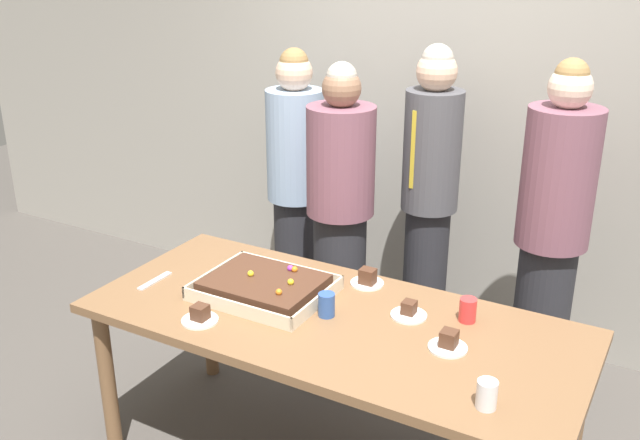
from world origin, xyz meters
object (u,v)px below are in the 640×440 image
party_table (332,335)px  sheet_cake (265,287)px  cake_server_utensil (155,281)px  person_striped_tie_right (296,187)px  person_far_right_suit (340,220)px  plated_slice_far_right (409,312)px  drink_cup_nearest (327,304)px  plated_slice_near_right (200,316)px  drink_cup_far_end (468,310)px  person_green_shirt_behind (429,201)px  drink_cup_middle (487,394)px  person_serving_front (551,241)px  plated_slice_far_left (367,279)px  plated_slice_near_left (448,343)px

party_table → sheet_cake: 0.37m
sheet_cake → cake_server_utensil: (-0.50, -0.14, -0.03)m
person_striped_tie_right → person_far_right_suit: size_ratio=1.00×
plated_slice_far_right → drink_cup_nearest: drink_cup_nearest is taller
plated_slice_near_right → person_striped_tie_right: bearing=106.0°
drink_cup_far_end → person_green_shirt_behind: person_green_shirt_behind is taller
drink_cup_middle → person_far_right_suit: (-1.11, 1.08, 0.04)m
sheet_cake → person_serving_front: person_serving_front is taller
plated_slice_near_right → drink_cup_nearest: (0.42, 0.30, 0.03)m
plated_slice_far_right → person_far_right_suit: bearing=136.1°
drink_cup_far_end → plated_slice_far_left: bearing=169.1°
person_serving_front → party_table: bearing=13.1°
person_striped_tie_right → person_serving_front: bearing=58.3°
drink_cup_far_end → person_green_shirt_behind: (-0.52, 0.88, 0.10)m
drink_cup_nearest → drink_cup_far_end: 0.57m
person_green_shirt_behind → person_striped_tie_right: person_green_shirt_behind is taller
drink_cup_middle → drink_cup_far_end: 0.58m
plated_slice_near_right → drink_cup_nearest: drink_cup_nearest is taller
plated_slice_near_right → sheet_cake: bearing=73.5°
person_far_right_suit → sheet_cake: bearing=0.0°
cake_server_utensil → drink_cup_middle: bearing=-6.3°
drink_cup_nearest → cake_server_utensil: 0.84m
plated_slice_near_right → drink_cup_far_end: (0.94, 0.53, 0.03)m
drink_cup_nearest → sheet_cake: bearing=174.7°
plated_slice_near_left → cake_server_utensil: (-1.36, -0.11, -0.02)m
sheet_cake → person_striped_tie_right: (-0.50, 1.09, 0.06)m
party_table → drink_cup_nearest: 0.14m
party_table → plated_slice_far_right: 0.33m
person_striped_tie_right → drink_cup_nearest: bearing=11.8°
drink_cup_far_end → person_green_shirt_behind: size_ratio=0.06×
sheet_cake → person_serving_front: bearing=41.9°
party_table → drink_cup_middle: drink_cup_middle is taller
plated_slice_near_left → cake_server_utensil: 1.36m
plated_slice_far_left → person_serving_front: 0.90m
drink_cup_middle → drink_cup_far_end: bearing=114.5°
cake_server_utensil → sheet_cake: bearing=15.6°
drink_cup_nearest → plated_slice_far_left: bearing=86.2°
sheet_cake → person_far_right_suit: person_far_right_suit is taller
drink_cup_far_end → plated_slice_near_left: bearing=-88.8°
sheet_cake → person_green_shirt_behind: bearing=73.1°
plated_slice_far_right → person_serving_front: bearing=63.5°
plated_slice_near_right → plated_slice_far_right: plated_slice_near_right is taller
sheet_cake → person_striped_tie_right: 1.20m
drink_cup_far_end → person_striped_tie_right: 1.61m
sheet_cake → person_serving_front: 1.36m
plated_slice_far_left → sheet_cake: bearing=-139.0°
cake_server_utensil → person_green_shirt_behind: person_green_shirt_behind is taller
drink_cup_nearest → plated_slice_near_right: bearing=-145.1°
plated_slice_far_right → drink_cup_nearest: 0.34m
party_table → person_serving_front: bearing=55.0°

